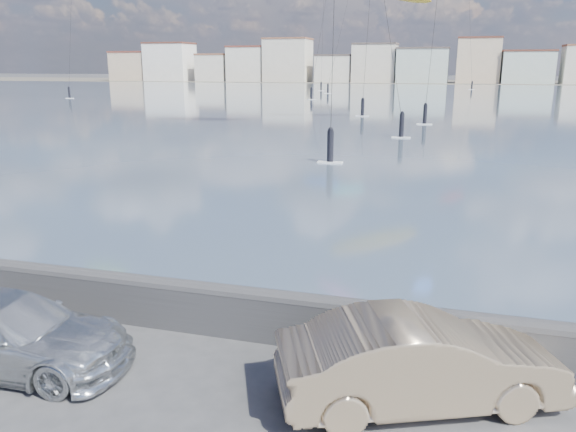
% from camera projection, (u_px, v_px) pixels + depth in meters
% --- Properties ---
extents(ground, '(700.00, 700.00, 0.00)m').
position_uv_depth(ground, '(156.00, 410.00, 8.78)').
color(ground, '#333335').
rests_on(ground, ground).
extents(bay_water, '(500.00, 177.00, 0.00)m').
position_uv_depth(bay_water, '(427.00, 99.00, 93.72)').
color(bay_water, '#475468').
rests_on(bay_water, ground).
extents(far_shore_strip, '(500.00, 60.00, 0.00)m').
position_uv_depth(far_shore_strip, '(442.00, 82.00, 194.44)').
color(far_shore_strip, '#4C473D').
rests_on(far_shore_strip, ground).
extents(seawall, '(400.00, 0.36, 1.08)m').
position_uv_depth(seawall, '(222.00, 307.00, 11.14)').
color(seawall, '#28282B').
rests_on(seawall, ground).
extents(far_buildings, '(240.79, 13.26, 14.60)m').
position_uv_depth(far_buildings, '(446.00, 64.00, 179.54)').
color(far_buildings, '#CCB293').
rests_on(far_buildings, ground).
extents(car_silver, '(4.62, 2.10, 1.31)m').
position_uv_depth(car_silver, '(7.00, 332.00, 9.93)').
color(car_silver, silver).
rests_on(car_silver, ground).
extents(car_champagne, '(4.72, 3.22, 1.47)m').
position_uv_depth(car_champagne, '(420.00, 361.00, 8.80)').
color(car_champagne, tan).
rests_on(car_champagne, ground).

